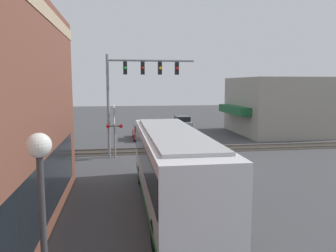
# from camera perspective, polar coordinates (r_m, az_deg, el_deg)

# --- Properties ---
(ground_plane) EXTENTS (120.00, 120.00, 0.00)m
(ground_plane) POSITION_cam_1_polar(r_m,az_deg,el_deg) (20.77, 5.80, -7.44)
(ground_plane) COLOR #424244
(shop_building) EXTENTS (9.71, 10.42, 5.95)m
(shop_building) POSITION_cam_1_polar(r_m,az_deg,el_deg) (37.08, 18.93, 3.36)
(shop_building) COLOR gray
(shop_building) RESTS_ON ground
(city_bus) EXTENTS (10.99, 2.59, 3.32)m
(city_bus) POSITION_cam_1_polar(r_m,az_deg,el_deg) (14.17, 0.80, -6.78)
(city_bus) COLOR silver
(city_bus) RESTS_ON ground
(traffic_signal_gantry) EXTENTS (0.42, 6.31, 7.35)m
(traffic_signal_gantry) POSITION_cam_1_polar(r_m,az_deg,el_deg) (23.75, -5.76, 7.78)
(traffic_signal_gantry) COLOR gray
(traffic_signal_gantry) RESTS_ON ground
(crossing_signal) EXTENTS (1.41, 1.18, 3.81)m
(crossing_signal) POSITION_cam_1_polar(r_m,az_deg,el_deg) (23.63, -9.30, -0.03)
(crossing_signal) COLOR gray
(crossing_signal) RESTS_ON ground
(streetlamp) EXTENTS (0.44, 0.44, 4.45)m
(streetlamp) POSITION_cam_1_polar(r_m,az_deg,el_deg) (6.55, -20.90, -16.73)
(streetlamp) COLOR #38383A
(streetlamp) RESTS_ON ground
(rail_track_near) EXTENTS (2.60, 60.00, 0.15)m
(rail_track_near) POSITION_cam_1_polar(r_m,az_deg,el_deg) (26.47, 2.56, -4.13)
(rail_track_near) COLOR #332D28
(rail_track_near) RESTS_ON ground
(parked_car_red) EXTENTS (4.22, 1.82, 1.44)m
(parked_car_red) POSITION_cam_1_polar(r_m,az_deg,el_deg) (31.75, -4.46, -1.05)
(parked_car_red) COLOR #B21E19
(parked_car_red) RESTS_ON ground
(parked_car_silver) EXTENTS (4.32, 1.82, 1.40)m
(parked_car_silver) POSITION_cam_1_polar(r_m,az_deg,el_deg) (40.18, 2.41, 0.71)
(parked_car_silver) COLOR #B7B7BC
(parked_car_silver) RESTS_ON ground
(pedestrian_near_bus) EXTENTS (0.34, 0.34, 1.81)m
(pedestrian_near_bus) POSITION_cam_1_polar(r_m,az_deg,el_deg) (17.35, 5.53, -7.24)
(pedestrian_near_bus) COLOR #2D3351
(pedestrian_near_bus) RESTS_ON ground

